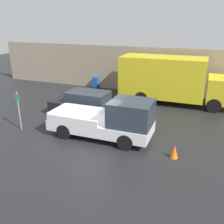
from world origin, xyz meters
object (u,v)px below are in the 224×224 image
object	(u,v)px
newspaper_box	(96,83)
pickup_truck	(111,121)
car	(87,103)
delivery_truck	(170,79)
parking_sign	(19,109)
traffic_cone	(174,152)

from	to	relation	value
newspaper_box	pickup_truck	bearing A→B (deg)	-60.93
car	delivery_truck	size ratio (longest dim) A/B	0.59
parking_sign	delivery_truck	bearing A→B (deg)	48.97
pickup_truck	car	world-z (taller)	pickup_truck
car	newspaper_box	world-z (taller)	car
delivery_truck	traffic_cone	bearing A→B (deg)	-79.31
delivery_truck	newspaper_box	world-z (taller)	delivery_truck
newspaper_box	traffic_cone	distance (m)	13.11
pickup_truck	parking_sign	size ratio (longest dim) A/B	2.44
newspaper_box	traffic_cone	world-z (taller)	newspaper_box
parking_sign	newspaper_box	world-z (taller)	parking_sign
pickup_truck	car	xyz separation A→B (m)	(-2.73, 2.65, -0.20)
pickup_truck	car	size ratio (longest dim) A/B	1.15
car	delivery_truck	distance (m)	6.60
pickup_truck	newspaper_box	distance (m)	10.52
car	newspaper_box	bearing A→B (deg)	110.00
pickup_truck	delivery_truck	size ratio (longest dim) A/B	0.68
traffic_cone	delivery_truck	bearing A→B (deg)	100.69
car	parking_sign	bearing A→B (deg)	-126.01
newspaper_box	traffic_cone	size ratio (longest dim) A/B	1.62
delivery_truck	parking_sign	distance (m)	10.76
parking_sign	traffic_cone	xyz separation A→B (m)	(8.59, -0.03, -0.95)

